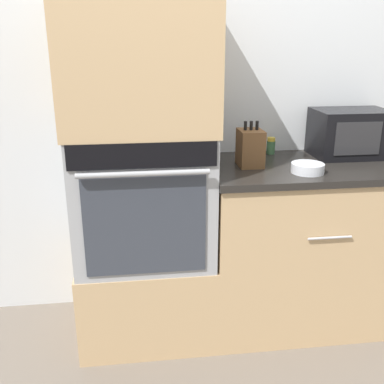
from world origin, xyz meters
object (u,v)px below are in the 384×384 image
object	(u,v)px
knife_block	(250,148)
condiment_jar_far	(260,148)
condiment_jar_mid	(217,153)
wall_oven	(143,194)
microwave	(350,133)
bowl	(308,168)
condiment_jar_near	(271,146)

from	to	relation	value
knife_block	condiment_jar_far	distance (m)	0.26
condiment_jar_mid	condiment_jar_far	world-z (taller)	condiment_jar_mid
wall_oven	microwave	size ratio (longest dim) A/B	1.67
wall_oven	condiment_jar_mid	xyz separation A→B (m)	(0.40, 0.12, 0.17)
knife_block	condiment_jar_far	size ratio (longest dim) A/B	2.92
knife_block	bowl	distance (m)	0.31
microwave	condiment_jar_mid	distance (m)	0.75
wall_oven	microwave	distance (m)	1.18
bowl	condiment_jar_far	size ratio (longest dim) A/B	2.03
microwave	bowl	xyz separation A→B (m)	(-0.35, -0.29, -0.10)
knife_block	microwave	bearing A→B (deg)	12.25
condiment_jar_mid	condiment_jar_far	bearing A→B (deg)	23.30
wall_oven	microwave	world-z (taller)	microwave
knife_block	condiment_jar_far	xyz separation A→B (m)	(0.11, 0.22, -0.06)
knife_block	condiment_jar_mid	world-z (taller)	knife_block
wall_oven	condiment_jar_near	world-z (taller)	wall_oven
condiment_jar_near	knife_block	bearing A→B (deg)	-128.19
condiment_jar_far	condiment_jar_mid	bearing A→B (deg)	-156.70
wall_oven	condiment_jar_far	distance (m)	0.73
bowl	condiment_jar_near	size ratio (longest dim) A/B	1.71
bowl	condiment_jar_far	world-z (taller)	condiment_jar_far
bowl	condiment_jar_far	xyz separation A→B (m)	(-0.13, 0.39, 0.01)
knife_block	condiment_jar_far	world-z (taller)	knife_block
knife_block	wall_oven	bearing A→B (deg)	-179.06
wall_oven	condiment_jar_mid	world-z (taller)	wall_oven
microwave	bowl	distance (m)	0.47
knife_block	condiment_jar_mid	distance (m)	0.19
condiment_jar_far	wall_oven	bearing A→B (deg)	-160.73
knife_block	condiment_jar_near	world-z (taller)	knife_block
wall_oven	bowl	world-z (taller)	wall_oven
knife_block	condiment_jar_near	distance (m)	0.30
condiment_jar_near	bowl	bearing A→B (deg)	-80.21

